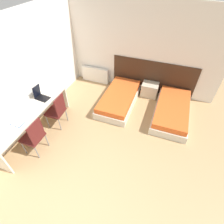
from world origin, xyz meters
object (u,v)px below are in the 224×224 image
(chair_near_notebook, at_px, (34,136))
(bed_near_door, at_px, (172,111))
(nightstand, at_px, (150,90))
(chair_near_laptop, at_px, (57,110))
(bed_near_window, at_px, (119,99))
(laptop, at_px, (41,96))

(chair_near_notebook, bearing_deg, bed_near_door, 40.24)
(bed_near_door, relative_size, nightstand, 3.71)
(chair_near_notebook, bearing_deg, chair_near_laptop, 90.52)
(nightstand, distance_m, chair_near_laptop, 2.96)
(bed_near_window, distance_m, nightstand, 1.08)
(bed_near_window, bearing_deg, laptop, -141.05)
(chair_near_notebook, bearing_deg, laptop, 115.75)
(chair_near_laptop, xyz_separation_m, chair_near_notebook, (0.00, -0.90, 0.00))
(bed_near_door, bearing_deg, chair_near_notebook, -140.28)
(bed_near_door, distance_m, chair_near_notebook, 3.65)
(nightstand, bearing_deg, chair_near_laptop, -132.93)
(bed_near_window, distance_m, laptop, 2.24)
(laptop, bearing_deg, chair_near_notebook, -59.79)
(bed_near_door, bearing_deg, bed_near_window, 180.00)
(bed_near_window, relative_size, chair_near_laptop, 1.94)
(bed_near_door, xyz_separation_m, nightstand, (-0.79, 0.74, 0.04))
(nightstand, xyz_separation_m, chair_near_laptop, (-2.00, -2.15, 0.31))
(bed_near_door, xyz_separation_m, laptop, (-3.25, -1.35, 0.64))
(bed_near_window, bearing_deg, nightstand, 43.11)
(chair_near_laptop, bearing_deg, nightstand, 44.57)
(bed_near_door, distance_m, laptop, 3.57)
(nightstand, bearing_deg, bed_near_window, -136.89)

